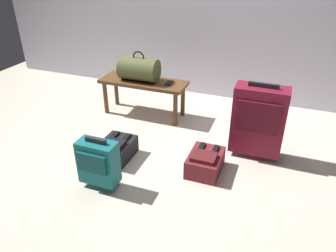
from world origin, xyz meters
The scene contains 8 objects.
ground_plane centered at (0.00, 0.00, 0.00)m, with size 6.60×6.60×0.00m, color beige.
bench centered at (-0.48, 0.71, 0.36)m, with size 1.00×0.36×0.42m.
duffel_bag_olive centered at (-0.52, 0.71, 0.56)m, with size 0.44×0.26×0.34m.
cell_phone centered at (-0.17, 0.73, 0.43)m, with size 0.07×0.14×0.01m.
suitcase_upright_burgundy centered at (0.87, 0.28, 0.38)m, with size 0.47×0.24×0.73m.
suitcase_small_teal centered at (-0.26, -0.64, 0.24)m, with size 0.32×0.19×0.46m.
backpack_dark centered at (-0.34, -0.23, 0.09)m, with size 0.28×0.38×0.21m.
backpack_maroon centered at (0.50, -0.13, 0.09)m, with size 0.28×0.38×0.21m.
Camera 1 is at (1.02, -2.44, 1.75)m, focal length 34.47 mm.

